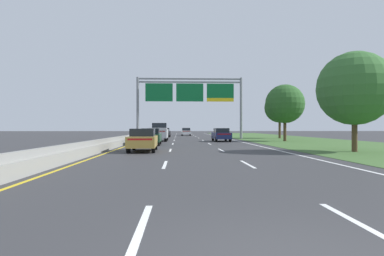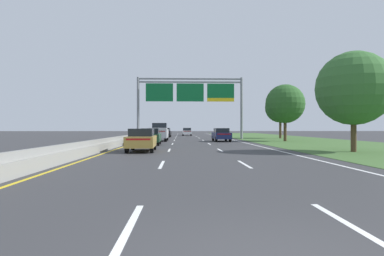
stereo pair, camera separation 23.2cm
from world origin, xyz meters
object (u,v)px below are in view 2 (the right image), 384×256
at_px(car_navy_right_lane_sedan, 221,135).
at_px(car_white_centre_lane_sedan, 187,132).
at_px(roadside_tree_mid, 285,104).
at_px(car_gold_left_lane_sedan, 142,139).
at_px(car_darkgreen_left_lane_sedan, 150,136).
at_px(roadside_tree_far, 280,108).
at_px(overhead_sign_gantry, 190,95).
at_px(roadside_tree_near, 354,88).
at_px(car_black_left_lane_sedan, 165,132).
at_px(pickup_truck_silver, 159,132).

bearing_deg(car_navy_right_lane_sedan, car_white_centre_lane_sedan, 6.25).
bearing_deg(car_white_centre_lane_sedan, roadside_tree_mid, -158.36).
bearing_deg(car_gold_left_lane_sedan, car_darkgreen_left_lane_sedan, -0.06).
bearing_deg(car_navy_right_lane_sedan, roadside_tree_far, -46.46).
height_order(car_white_centre_lane_sedan, roadside_tree_far, roadside_tree_far).
distance_m(roadside_tree_mid, roadside_tree_far, 10.56).
distance_m(overhead_sign_gantry, car_darkgreen_left_lane_sedan, 16.51).
height_order(car_darkgreen_left_lane_sedan, roadside_tree_near, roadside_tree_near).
bearing_deg(car_black_left_lane_sedan, pickup_truck_silver, -178.28).
distance_m(car_navy_right_lane_sedan, roadside_tree_near, 18.41).
distance_m(overhead_sign_gantry, car_black_left_lane_sedan, 11.71).
bearing_deg(car_darkgreen_left_lane_sedan, car_white_centre_lane_sedan, -7.52).
height_order(roadside_tree_mid, roadside_tree_far, roadside_tree_far).
relative_size(car_darkgreen_left_lane_sedan, roadside_tree_mid, 0.65).
distance_m(overhead_sign_gantry, car_white_centre_lane_sedan, 20.23).
height_order(roadside_tree_near, roadside_tree_mid, roadside_tree_mid).
bearing_deg(car_black_left_lane_sedan, car_navy_right_lane_sedan, -154.98).
relative_size(pickup_truck_silver, car_navy_right_lane_sedan, 1.22).
distance_m(overhead_sign_gantry, roadside_tree_near, 26.47).
relative_size(car_navy_right_lane_sedan, roadside_tree_mid, 0.65).
bearing_deg(overhead_sign_gantry, roadside_tree_mid, -34.22).
xyz_separation_m(car_navy_right_lane_sedan, roadside_tree_far, (10.28, 10.22, 3.84)).
height_order(overhead_sign_gantry, car_black_left_lane_sedan, overhead_sign_gantry).
height_order(pickup_truck_silver, car_white_centre_lane_sedan, pickup_truck_silver).
bearing_deg(roadside_tree_far, overhead_sign_gantry, -169.04).
xyz_separation_m(car_white_centre_lane_sedan, roadside_tree_mid, (11.23, -27.06, 3.65)).
bearing_deg(roadside_tree_mid, roadside_tree_far, 75.58).
bearing_deg(car_black_left_lane_sedan, car_darkgreen_left_lane_sedan, -178.94).
bearing_deg(overhead_sign_gantry, car_gold_left_lane_sedan, -99.83).
xyz_separation_m(car_black_left_lane_sedan, roadside_tree_mid, (15.10, -17.16, 3.65)).
height_order(overhead_sign_gantry, pickup_truck_silver, overhead_sign_gantry).
xyz_separation_m(car_gold_left_lane_sedan, car_black_left_lane_sedan, (0.04, 32.72, 0.00)).
bearing_deg(roadside_tree_far, car_gold_left_lane_sedan, -124.56).
bearing_deg(car_white_centre_lane_sedan, car_navy_right_lane_sedan, -173.36).
bearing_deg(car_gold_left_lane_sedan, overhead_sign_gantry, -11.06).
relative_size(car_gold_left_lane_sedan, roadside_tree_mid, 0.65).
distance_m(car_black_left_lane_sedan, roadside_tree_far, 19.42).
distance_m(roadside_tree_near, roadside_tree_far, 27.21).
bearing_deg(car_gold_left_lane_sedan, car_navy_right_lane_sedan, -26.90).
bearing_deg(car_navy_right_lane_sedan, overhead_sign_gantry, 23.45).
relative_size(car_darkgreen_left_lane_sedan, roadside_tree_far, 0.64).
xyz_separation_m(pickup_truck_silver, car_darkgreen_left_lane_sedan, (-0.26, -8.60, -0.26)).
bearing_deg(pickup_truck_silver, car_black_left_lane_sedan, 0.39).
distance_m(car_navy_right_lane_sedan, car_white_centre_lane_sedan, 27.28).
height_order(car_black_left_lane_sedan, roadside_tree_mid, roadside_tree_mid).
relative_size(roadside_tree_near, roadside_tree_mid, 0.99).
bearing_deg(car_white_centre_lane_sedan, roadside_tree_far, -141.42).
height_order(car_navy_right_lane_sedan, roadside_tree_near, roadside_tree_near).
distance_m(car_black_left_lane_sedan, roadside_tree_mid, 23.14).
distance_m(car_darkgreen_left_lane_sedan, roadside_tree_near, 17.51).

